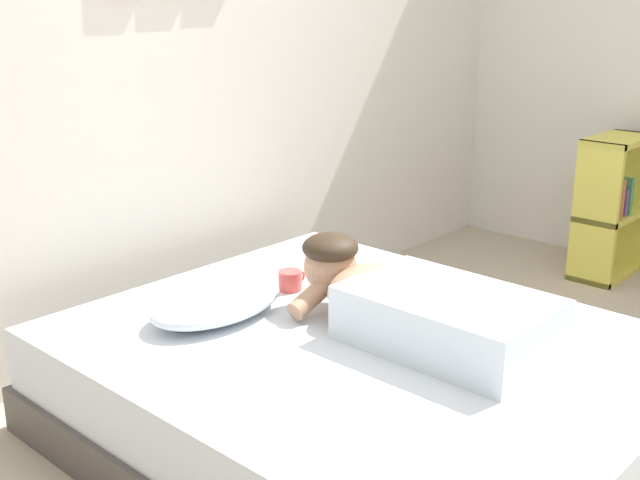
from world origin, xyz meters
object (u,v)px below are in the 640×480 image
at_px(bed, 363,391).
at_px(pillow, 217,302).
at_px(coffee_cup, 290,280).
at_px(bookshelf, 611,206).
at_px(person_lying, 413,304).
at_px(cell_phone, 367,316).

relative_size(bed, pillow, 3.70).
bearing_deg(pillow, coffee_cup, -0.51).
bearing_deg(bookshelf, coffee_cup, 169.30).
distance_m(person_lying, cell_phone, 0.22).
height_order(bed, cell_phone, cell_phone).
height_order(pillow, bookshelf, bookshelf).
xyz_separation_m(bed, cell_phone, (0.14, 0.10, 0.20)).
xyz_separation_m(pillow, person_lying, (0.34, -0.58, 0.05)).
bearing_deg(bed, pillow, 113.29).
relative_size(bed, person_lying, 2.09).
relative_size(coffee_cup, cell_phone, 0.89).
bearing_deg(coffee_cup, bookshelf, -10.70).
bearing_deg(bookshelf, cell_phone, -179.94).
relative_size(coffee_cup, bookshelf, 0.17).
bearing_deg(coffee_cup, cell_phone, -91.76).
bearing_deg(coffee_cup, person_lying, -91.91).
height_order(pillow, coffee_cup, pillow).
bearing_deg(person_lying, cell_phone, 87.79).
relative_size(bed, cell_phone, 13.74).
bearing_deg(cell_phone, pillow, 131.99).
height_order(cell_phone, bookshelf, bookshelf).
relative_size(pillow, bookshelf, 0.69).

